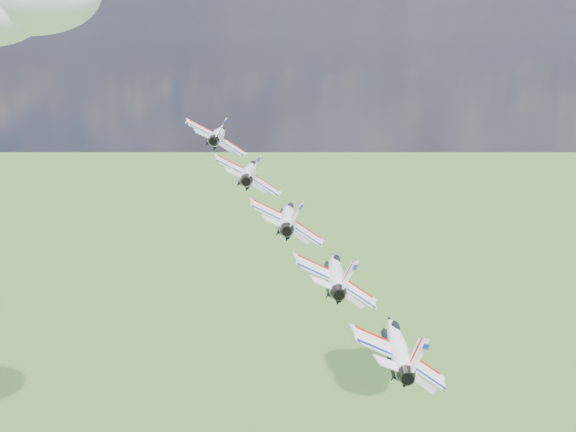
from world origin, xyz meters
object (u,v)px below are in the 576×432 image
at_px(jet_0, 219,134).
at_px(jet_1, 250,171).
at_px(jet_4, 397,344).
at_px(jet_2, 288,216).
at_px(jet_3, 336,272).

relative_size(jet_0, jet_1, 1.00).
xyz_separation_m(jet_0, jet_4, (35.41, -30.31, -13.24)).
distance_m(jet_1, jet_2, 12.11).
bearing_deg(jet_3, jet_1, 116.18).
height_order(jet_2, jet_3, jet_2).
relative_size(jet_3, jet_4, 1.00).
height_order(jet_1, jet_4, jet_1).
distance_m(jet_0, jet_3, 36.34).
xyz_separation_m(jet_0, jet_1, (8.85, -7.58, -3.31)).
bearing_deg(jet_0, jet_1, -63.82).
bearing_deg(jet_0, jet_4, -63.82).
bearing_deg(jet_4, jet_1, 116.18).
bearing_deg(jet_4, jet_0, 116.18).
distance_m(jet_1, jet_3, 24.23).
distance_m(jet_1, jet_4, 36.34).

